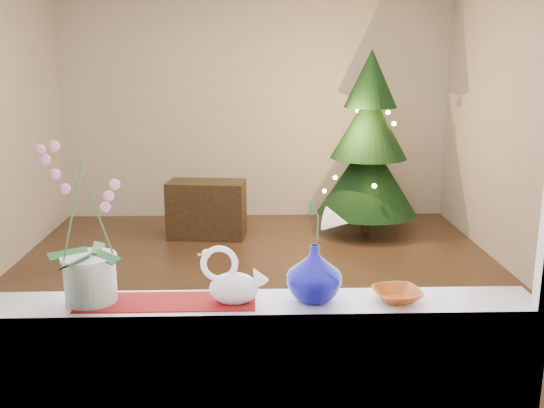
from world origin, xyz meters
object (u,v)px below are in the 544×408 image
(amber_dish, at_px, (397,296))
(xmas_tree, at_px, (369,144))
(paperweight, at_px, (323,295))
(orchid_pot, at_px, (86,224))
(blue_vase, at_px, (314,269))
(side_table, at_px, (207,209))
(swan, at_px, (234,276))

(amber_dish, bearing_deg, xmas_tree, 80.91)
(paperweight, bearing_deg, orchid_pot, 177.93)
(blue_vase, bearing_deg, amber_dish, -2.91)
(blue_vase, distance_m, side_table, 4.10)
(paperweight, bearing_deg, swan, 178.93)
(xmas_tree, bearing_deg, blue_vase, -103.60)
(swan, bearing_deg, paperweight, 1.55)
(swan, height_order, blue_vase, blue_vase)
(orchid_pot, bearing_deg, paperweight, -2.07)
(orchid_pot, height_order, swan, orchid_pot)
(swan, distance_m, xmas_tree, 4.31)
(paperweight, relative_size, side_table, 0.08)
(orchid_pot, xyz_separation_m, side_table, (0.15, 3.96, -0.94))
(orchid_pot, height_order, xmas_tree, xmas_tree)
(orchid_pot, xyz_separation_m, paperweight, (0.91, -0.03, -0.29))
(side_table, bearing_deg, swan, -77.47)
(xmas_tree, bearing_deg, side_table, -176.24)
(orchid_pot, bearing_deg, xmas_tree, 65.37)
(amber_dish, bearing_deg, paperweight, -177.70)
(orchid_pot, height_order, amber_dish, orchid_pot)
(swan, bearing_deg, blue_vase, 6.64)
(blue_vase, bearing_deg, side_table, 100.47)
(xmas_tree, distance_m, side_table, 1.85)
(blue_vase, relative_size, amber_dish, 1.64)
(orchid_pot, relative_size, side_table, 0.80)
(blue_vase, xyz_separation_m, side_table, (-0.73, 3.97, -0.75))
(amber_dish, xyz_separation_m, side_table, (-1.06, 3.99, -0.64))
(xmas_tree, bearing_deg, orchid_pot, -114.63)
(side_table, bearing_deg, blue_vase, -72.94)
(paperweight, distance_m, side_table, 4.12)
(blue_vase, xyz_separation_m, xmas_tree, (0.99, 4.08, -0.08))
(paperweight, xyz_separation_m, xmas_tree, (0.95, 4.11, 0.02))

